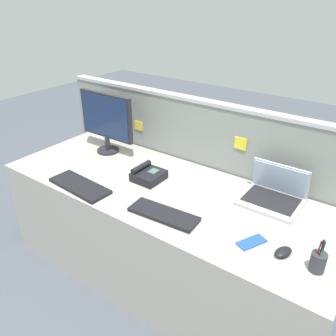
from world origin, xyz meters
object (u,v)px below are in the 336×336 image
at_px(desk_phone, 148,175).
at_px(computer_mouse_right_hand, 283,252).
at_px(keyboard_spare, 164,214).
at_px(laptop, 274,194).
at_px(keyboard_main, 80,186).
at_px(pen_cup, 318,262).
at_px(cell_phone_blue_case, 252,242).
at_px(desktop_monitor, 106,119).

relative_size(desk_phone, computer_mouse_right_hand, 1.88).
bearing_deg(computer_mouse_right_hand, desk_phone, -171.76).
height_order(desk_phone, computer_mouse_right_hand, desk_phone).
xyz_separation_m(keyboard_spare, computer_mouse_right_hand, (0.64, 0.08, 0.01)).
relative_size(laptop, keyboard_main, 0.78).
bearing_deg(pen_cup, cell_phone_blue_case, 178.93).
distance_m(laptop, cell_phone_blue_case, 0.44).
bearing_deg(keyboard_main, desktop_monitor, 119.23).
bearing_deg(desk_phone, pen_cup, -10.31).
relative_size(desk_phone, keyboard_spare, 0.48).
height_order(pen_cup, cell_phone_blue_case, pen_cup).
relative_size(desk_phone, pen_cup, 1.01).
bearing_deg(pen_cup, laptop, 129.75).
relative_size(desk_phone, keyboard_main, 0.44).
height_order(laptop, cell_phone_blue_case, laptop).
relative_size(computer_mouse_right_hand, cell_phone_blue_case, 0.67).
height_order(laptop, pen_cup, laptop).
bearing_deg(keyboard_spare, pen_cup, 0.37).
xyz_separation_m(desk_phone, computer_mouse_right_hand, (0.96, -0.19, -0.02)).
height_order(desk_phone, pen_cup, pen_cup).
bearing_deg(desk_phone, keyboard_spare, -39.65).
xyz_separation_m(keyboard_main, cell_phone_blue_case, (1.09, 0.13, -0.01)).
bearing_deg(desktop_monitor, laptop, 2.96).
height_order(laptop, keyboard_main, laptop).
distance_m(keyboard_main, keyboard_spare, 0.61).
height_order(desk_phone, keyboard_main, desk_phone).
distance_m(laptop, desk_phone, 0.79).
height_order(computer_mouse_right_hand, cell_phone_blue_case, computer_mouse_right_hand).
height_order(desktop_monitor, pen_cup, desktop_monitor).
distance_m(desktop_monitor, pen_cup, 1.69).
bearing_deg(desk_phone, computer_mouse_right_hand, -11.19).
bearing_deg(cell_phone_blue_case, pen_cup, 24.56).
bearing_deg(pen_cup, keyboard_main, -174.77).
relative_size(desk_phone, cell_phone_blue_case, 1.27).
xyz_separation_m(keyboard_main, keyboard_spare, (0.61, 0.06, 0.00)).
distance_m(pen_cup, cell_phone_blue_case, 0.31).
distance_m(keyboard_main, cell_phone_blue_case, 1.10).
xyz_separation_m(keyboard_spare, cell_phone_blue_case, (0.48, 0.07, -0.01)).
bearing_deg(computer_mouse_right_hand, pen_cup, 14.78).
bearing_deg(laptop, keyboard_spare, -130.32).
bearing_deg(pen_cup, keyboard_spare, -175.27).
bearing_deg(pen_cup, desktop_monitor, 167.20).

